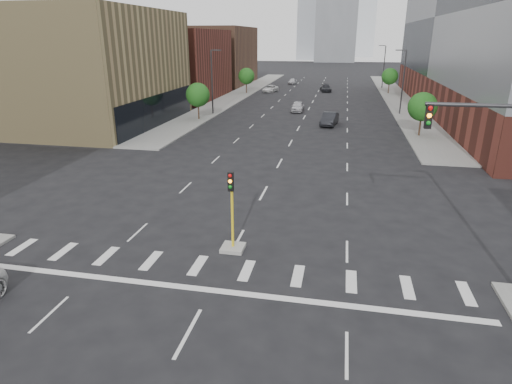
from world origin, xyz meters
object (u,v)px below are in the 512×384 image
(car_far_left, at_px, (270,89))
(car_deep_right, at_px, (326,88))
(car_near_left, at_px, (298,106))
(car_distant, at_px, (293,81))
(median_traffic_signal, at_px, (233,233))
(car_mid_right, at_px, (329,119))

(car_far_left, relative_size, car_deep_right, 1.01)
(car_near_left, xyz_separation_m, car_deep_right, (3.00, 26.58, -0.06))
(car_near_left, height_order, car_distant, car_near_left)
(median_traffic_signal, xyz_separation_m, car_far_left, (-9.69, 69.47, -0.29))
(car_near_left, distance_m, car_far_left, 24.99)
(median_traffic_signal, xyz_separation_m, car_deep_right, (1.50, 72.45, -0.26))
(car_far_left, bearing_deg, median_traffic_signal, -73.49)
(car_distant, bearing_deg, car_near_left, -75.64)
(car_near_left, bearing_deg, median_traffic_signal, -88.92)
(median_traffic_signal, distance_m, car_mid_right, 36.02)
(car_mid_right, height_order, car_far_left, car_mid_right)
(median_traffic_signal, height_order, car_deep_right, median_traffic_signal)
(median_traffic_signal, relative_size, car_deep_right, 0.90)
(median_traffic_signal, xyz_separation_m, car_mid_right, (3.69, 35.83, -0.16))
(median_traffic_signal, relative_size, car_mid_right, 0.89)
(car_far_left, xyz_separation_m, car_deep_right, (11.19, 2.97, 0.03))
(car_mid_right, bearing_deg, car_far_left, 119.17)
(median_traffic_signal, relative_size, car_far_left, 0.90)
(car_far_left, bearing_deg, car_distant, 89.40)
(car_near_left, bearing_deg, car_distant, 97.07)
(car_far_left, xyz_separation_m, car_distant, (2.66, 16.48, -0.01))
(car_far_left, bearing_deg, car_near_left, -62.29)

